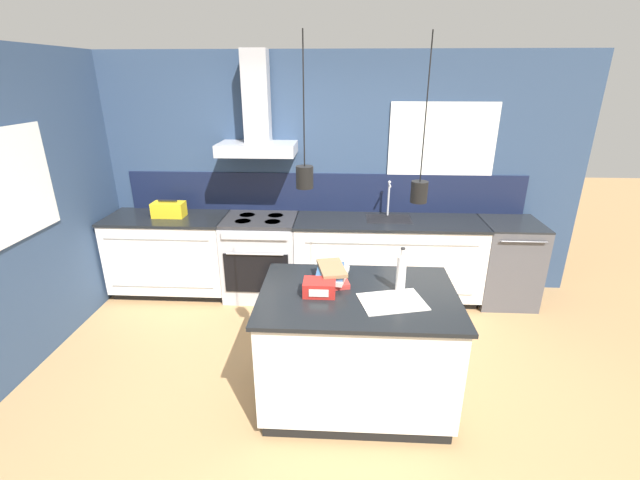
% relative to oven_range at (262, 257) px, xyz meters
% --- Properties ---
extents(ground_plane, '(16.00, 16.00, 0.00)m').
position_rel_oven_range_xyz_m(ground_plane, '(0.69, -1.69, -0.46)').
color(ground_plane, '#A87F51').
rests_on(ground_plane, ground).
extents(wall_back, '(5.60, 2.13, 2.60)m').
position_rel_oven_range_xyz_m(wall_back, '(0.65, 0.32, 0.90)').
color(wall_back, navy).
rests_on(wall_back, ground_plane).
extents(wall_left, '(0.08, 3.80, 2.60)m').
position_rel_oven_range_xyz_m(wall_left, '(-1.74, -0.99, 0.85)').
color(wall_left, navy).
rests_on(wall_left, ground_plane).
extents(counter_run_left, '(1.30, 0.64, 0.91)m').
position_rel_oven_range_xyz_m(counter_run_left, '(-1.04, 0.01, 0.01)').
color(counter_run_left, black).
rests_on(counter_run_left, ground_plane).
extents(counter_run_sink, '(2.01, 0.64, 1.30)m').
position_rel_oven_range_xyz_m(counter_run_sink, '(1.39, 0.01, 0.01)').
color(counter_run_sink, black).
rests_on(counter_run_sink, ground_plane).
extents(oven_range, '(0.79, 0.66, 0.91)m').
position_rel_oven_range_xyz_m(oven_range, '(0.00, 0.00, 0.00)').
color(oven_range, '#B5B5BA').
rests_on(oven_range, ground_plane).
extents(dishwasher, '(0.60, 0.65, 0.91)m').
position_rel_oven_range_xyz_m(dishwasher, '(2.69, 0.00, 0.00)').
color(dishwasher, '#4C4C51').
rests_on(dishwasher, ground_plane).
extents(kitchen_island, '(1.41, 0.96, 0.91)m').
position_rel_oven_range_xyz_m(kitchen_island, '(1.02, -1.65, 0.00)').
color(kitchen_island, black).
rests_on(kitchen_island, ground_plane).
extents(bottle_on_island, '(0.07, 0.07, 0.34)m').
position_rel_oven_range_xyz_m(bottle_on_island, '(1.32, -1.60, 0.60)').
color(bottle_on_island, silver).
rests_on(bottle_on_island, kitchen_island).
extents(book_stack, '(0.26, 0.35, 0.13)m').
position_rel_oven_range_xyz_m(book_stack, '(0.83, -1.47, 0.52)').
color(book_stack, '#B2332D').
rests_on(book_stack, kitchen_island).
extents(red_supply_box, '(0.23, 0.17, 0.11)m').
position_rel_oven_range_xyz_m(red_supply_box, '(0.74, -1.68, 0.51)').
color(red_supply_box, red).
rests_on(red_supply_box, kitchen_island).
extents(paper_pile, '(0.49, 0.40, 0.01)m').
position_rel_oven_range_xyz_m(paper_pile, '(1.24, -1.76, 0.46)').
color(paper_pile, silver).
rests_on(paper_pile, kitchen_island).
extents(yellow_toolbox, '(0.34, 0.18, 0.19)m').
position_rel_oven_range_xyz_m(yellow_toolbox, '(-0.99, 0.00, 0.54)').
color(yellow_toolbox, gold).
rests_on(yellow_toolbox, counter_run_left).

